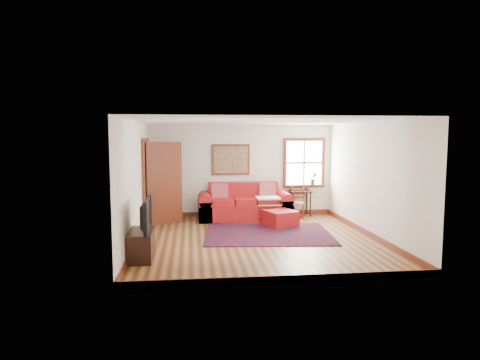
{
  "coord_description": "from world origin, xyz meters",
  "views": [
    {
      "loc": [
        -1.38,
        -8.85,
        2.21
      ],
      "look_at": [
        -0.29,
        0.6,
        1.21
      ],
      "focal_mm": 32.0,
      "sensor_mm": 36.0,
      "label": 1
    }
  ],
  "objects": [
    {
      "name": "side_table",
      "position": [
        1.61,
        2.53,
        0.57
      ],
      "size": [
        0.58,
        0.43,
        0.7
      ],
      "color": "black",
      "rests_on": "ground"
    },
    {
      "name": "persian_rug",
      "position": [
        0.33,
        0.44,
        0.01
      ],
      "size": [
        2.97,
        2.46,
        0.02
      ],
      "primitive_type": "cube",
      "rotation": [
        0.0,
        0.0,
        -0.09
      ],
      "color": "#4F0B0D",
      "rests_on": "ground"
    },
    {
      "name": "ladder_back_chair",
      "position": [
        1.46,
        2.3,
        0.44
      ],
      "size": [
        0.48,
        0.46,
        0.82
      ],
      "color": "tan",
      "rests_on": "ground"
    },
    {
      "name": "window",
      "position": [
        1.78,
        2.7,
        1.31
      ],
      "size": [
        1.18,
        0.2,
        1.38
      ],
      "color": "white",
      "rests_on": "ground"
    },
    {
      "name": "red_leather_sofa",
      "position": [
        0.03,
        2.28,
        0.32
      ],
      "size": [
        2.43,
        1.0,
        0.95
      ],
      "color": "#A11418",
      "rests_on": "ground"
    },
    {
      "name": "ground",
      "position": [
        0.0,
        0.0,
        0.0
      ],
      "size": [
        5.5,
        5.5,
        0.0
      ],
      "primitive_type": "plane",
      "color": "#472813",
      "rests_on": "ground"
    },
    {
      "name": "room_envelope",
      "position": [
        0.0,
        0.02,
        1.65
      ],
      "size": [
        5.04,
        5.54,
        2.52
      ],
      "color": "silver",
      "rests_on": "ground"
    },
    {
      "name": "candle_hurricane",
      "position": [
        -2.23,
        -0.77,
        0.6
      ],
      "size": [
        0.12,
        0.12,
        0.18
      ],
      "color": "silver",
      "rests_on": "media_cabinet"
    },
    {
      "name": "framed_artwork",
      "position": [
        -0.3,
        2.71,
        1.55
      ],
      "size": [
        1.05,
        0.07,
        0.85
      ],
      "color": "maroon",
      "rests_on": "ground"
    },
    {
      "name": "media_cabinet",
      "position": [
        -2.28,
        -1.19,
        0.26
      ],
      "size": [
        0.42,
        0.93,
        0.51
      ],
      "primitive_type": "cube",
      "color": "black",
      "rests_on": "ground"
    },
    {
      "name": "television",
      "position": [
        -2.26,
        -1.22,
        0.81
      ],
      "size": [
        0.13,
        1.02,
        0.59
      ],
      "primitive_type": "imported",
      "rotation": [
        0.0,
        0.0,
        1.57
      ],
      "color": "black",
      "rests_on": "media_cabinet"
    },
    {
      "name": "doorway",
      "position": [
        -2.21,
        1.78,
        1.07
      ],
      "size": [
        0.89,
        1.08,
        2.14
      ],
      "color": "black",
      "rests_on": "ground"
    },
    {
      "name": "red_ottoman",
      "position": [
        0.79,
        1.25,
        0.19
      ],
      "size": [
        0.87,
        0.87,
        0.38
      ],
      "primitive_type": "cube",
      "rotation": [
        0.0,
        0.0,
        0.38
      ],
      "color": "#A11418",
      "rests_on": "ground"
    }
  ]
}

